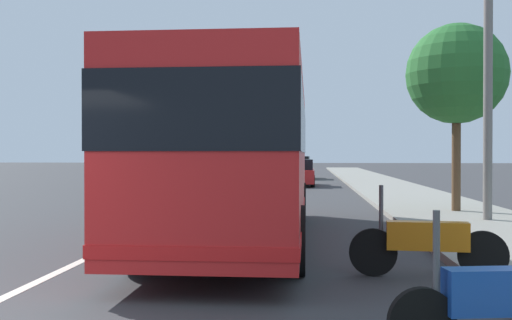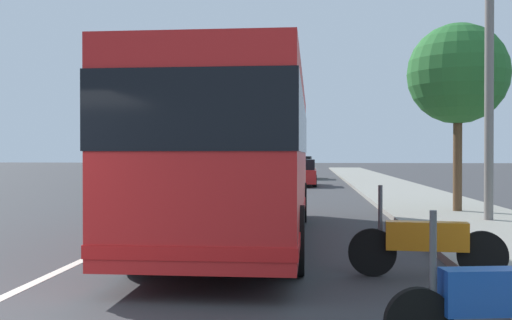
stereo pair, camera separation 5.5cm
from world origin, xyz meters
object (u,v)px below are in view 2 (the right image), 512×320
Objects in this scene: car_oncoming at (300,168)px; car_behind_bus at (299,173)px; coach_bus at (241,150)px; car_far_distant at (186,174)px; motorcycle_nearest_curb at (426,243)px; utility_pole at (489,95)px; car_side_street at (167,179)px; roadside_tree_mid_block at (458,74)px.

car_behind_bus is at bearing -177.47° from car_oncoming.
car_behind_bus is (20.30, -0.70, -1.12)m from coach_bus.
car_far_distant is 12.06m from car_oncoming.
coach_bus is 4.74× the size of motorcycle_nearest_curb.
car_behind_bus is (23.56, 2.27, 0.19)m from motorcycle_nearest_curb.
utility_pole is (-17.27, -4.94, 2.48)m from car_behind_bus.
car_behind_bus is 0.66× the size of utility_pole.
utility_pole is at bearing -108.09° from motorcycle_nearest_curb.
car_behind_bus is at bearing 15.97° from utility_pole.
coach_bus is 13.09m from car_side_street.
car_far_distant is 19.38m from utility_pole.
roadside_tree_mid_block is 2.37m from utility_pole.
car_far_distant is (18.89, 5.21, -1.12)m from coach_bus.
coach_bus reaches higher than motorcycle_nearest_curb.
car_side_street is 18.01m from car_oncoming.
roadside_tree_mid_block is at bearing -162.40° from car_behind_bus.
utility_pole is at bearing -163.95° from car_behind_bus.
car_oncoming reaches higher than motorcycle_nearest_curb.
coach_bus is at bearing 118.21° from utility_pole.
coach_bus is 7.87m from roadside_tree_mid_block.
car_behind_bus is (1.41, -5.91, -0.00)m from car_far_distant.
roadside_tree_mid_block reaches higher than car_far_distant.
motorcycle_nearest_curb is 0.40× the size of roadside_tree_mid_block.
car_side_street reaches higher than car_far_distant.
utility_pole reaches higher than coach_bus.
coach_bus is at bearing 133.97° from roadside_tree_mid_block.
car_side_street is 0.76× the size of roadside_tree_mid_block.
utility_pole is at bearing -167.21° from car_oncoming.
utility_pole is (-2.23, -0.19, -0.79)m from roadside_tree_mid_block.
motorcycle_nearest_curb is 32.80m from car_oncoming.
utility_pole is at bearing 32.67° from car_far_distant.
car_oncoming is at bearing -80.90° from motorcycle_nearest_curb.
car_far_distant is at bearing 34.39° from utility_pole.
motorcycle_nearest_curb is at bearing -173.88° from car_oncoming.
car_behind_bus is 0.78× the size of roadside_tree_mid_block.
car_oncoming is at bearing 0.60° from car_behind_bus.
car_far_distant is 0.74× the size of roadside_tree_mid_block.
roadside_tree_mid_block reaches higher than car_oncoming.
roadside_tree_mid_block is (-24.20, -4.83, 3.19)m from car_oncoming.
car_oncoming is (17.25, -5.20, 0.07)m from car_side_street.
car_oncoming is at bearing 10.77° from utility_pole.
car_behind_bus is at bearing -2.19° from coach_bus.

